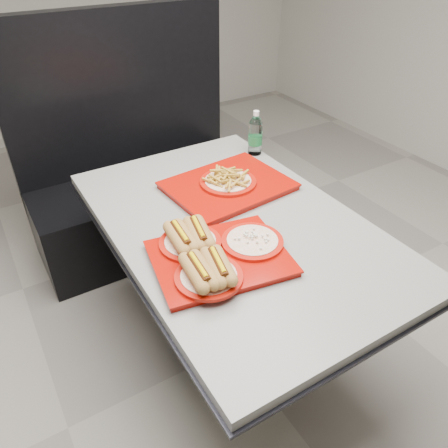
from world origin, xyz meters
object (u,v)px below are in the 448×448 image
tray_near (214,254)px  tray_far (228,183)px  diner_table (234,254)px  water_bottle (255,135)px  booth_bench (138,181)px

tray_near → tray_far: bearing=53.0°
diner_table → tray_near: bearing=-138.2°
water_bottle → tray_near: bearing=-133.6°
tray_near → booth_bench: bearing=81.4°
diner_table → booth_bench: booth_bench is taller
tray_near → tray_far: size_ratio=0.94×
diner_table → water_bottle: size_ratio=6.46×
booth_bench → tray_near: size_ratio=2.67×
tray_near → water_bottle: bearing=46.4°
booth_bench → tray_near: bearing=-98.6°
diner_table → tray_near: size_ratio=2.80×
tray_near → diner_table: bearing=41.8°
tray_near → tray_far: same height
diner_table → tray_far: tray_far is taller
booth_bench → tray_far: size_ratio=2.52×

